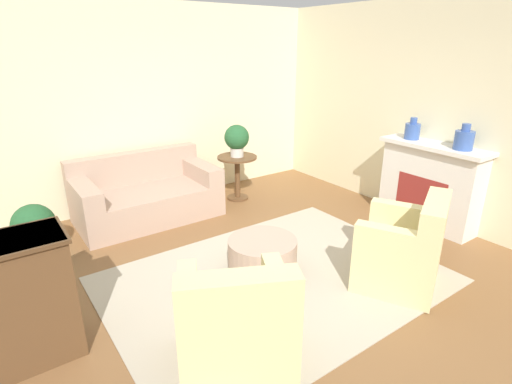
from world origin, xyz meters
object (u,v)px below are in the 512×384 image
at_px(potted_plant_floor, 34,228).
at_px(ottoman_table, 262,252).
at_px(side_table, 237,170).
at_px(potted_plant_on_side_table, 237,139).
at_px(armchair_right, 404,251).
at_px(dresser, 1,305).
at_px(vase_mantel_near, 412,131).
at_px(vase_mantel_far, 464,139).
at_px(couch, 146,196).
at_px(armchair_left, 236,329).

bearing_deg(potted_plant_floor, ottoman_table, -45.19).
distance_m(side_table, potted_plant_on_side_table, 0.47).
bearing_deg(armchair_right, potted_plant_on_side_table, 90.67).
xyz_separation_m(side_table, potted_plant_floor, (-2.78, -0.14, -0.14)).
height_order(armchair_right, ottoman_table, armchair_right).
relative_size(dresser, vase_mantel_near, 3.55).
distance_m(vase_mantel_far, potted_plant_on_side_table, 2.96).
relative_size(side_table, potted_plant_on_side_table, 1.42).
xyz_separation_m(ottoman_table, side_table, (0.97, 1.96, 0.20)).
distance_m(ottoman_table, vase_mantel_far, 2.70).
bearing_deg(ottoman_table, couch, 101.09).
xyz_separation_m(potted_plant_on_side_table, potted_plant_floor, (-2.78, -0.14, -0.62)).
height_order(dresser, potted_plant_on_side_table, potted_plant_on_side_table).
distance_m(couch, ottoman_table, 2.14).
bearing_deg(dresser, potted_plant_floor, 76.42).
distance_m(dresser, vase_mantel_far, 4.79).
relative_size(armchair_right, side_table, 1.52).
xyz_separation_m(dresser, vase_mantel_near, (4.69, 0.01, 0.68)).
xyz_separation_m(armchair_right, potted_plant_on_side_table, (-0.03, 2.89, 0.57)).
bearing_deg(potted_plant_floor, couch, 11.30).
height_order(side_table, potted_plant_on_side_table, potted_plant_on_side_table).
bearing_deg(armchair_left, couch, 80.44).
bearing_deg(vase_mantel_far, dresser, 171.91).
distance_m(ottoman_table, vase_mantel_near, 2.64).
bearing_deg(potted_plant_on_side_table, vase_mantel_far, -59.62).
distance_m(armchair_right, ottoman_table, 1.38).
bearing_deg(potted_plant_on_side_table, side_table, 0.00).
distance_m(side_table, vase_mantel_near, 2.50).
relative_size(dresser, potted_plant_on_side_table, 2.10).
relative_size(ottoman_table, side_table, 1.04).
distance_m(side_table, dresser, 3.71).
xyz_separation_m(armchair_right, vase_mantel_far, (1.46, 0.35, 0.83)).
distance_m(armchair_left, vase_mantel_near, 3.63).
relative_size(couch, side_table, 2.73).
height_order(vase_mantel_near, potted_plant_on_side_table, vase_mantel_near).
bearing_deg(dresser, vase_mantel_far, -8.09).
xyz_separation_m(ottoman_table, potted_plant_floor, (-1.81, 1.82, 0.06)).
bearing_deg(couch, vase_mantel_near, -34.87).
bearing_deg(ottoman_table, vase_mantel_near, 2.18).
distance_m(vase_mantel_near, potted_plant_floor, 4.69).
bearing_deg(potted_plant_on_side_table, armchair_right, -89.33).
height_order(dresser, potted_plant_floor, dresser).
bearing_deg(dresser, armchair_left, -37.97).
bearing_deg(potted_plant_floor, armchair_right, -44.38).
bearing_deg(couch, potted_plant_on_side_table, -5.69).
bearing_deg(armchair_left, vase_mantel_far, 5.92).
distance_m(dresser, vase_mantel_near, 4.74).
distance_m(ottoman_table, dresser, 2.24).
relative_size(ottoman_table, potted_plant_on_side_table, 1.49).
xyz_separation_m(side_table, potted_plant_on_side_table, (-0.00, 0.00, 0.47)).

